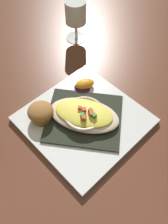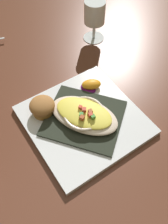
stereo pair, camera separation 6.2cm
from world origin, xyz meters
name	(u,v)px [view 2 (the right image)]	position (x,y,z in m)	size (l,w,h in m)	color
ground_plane	(84,122)	(0.00, 0.00, 0.00)	(2.60, 2.60, 0.00)	brown
square_plate	(84,120)	(0.00, 0.00, 0.01)	(0.29, 0.29, 0.02)	white
folded_napkin	(84,118)	(0.00, 0.00, 0.02)	(0.20, 0.18, 0.01)	#282E24
gratin_dish	(84,114)	(0.00, 0.00, 0.04)	(0.21, 0.16, 0.04)	beige
muffin	(42,107)	(-0.10, -0.06, 0.04)	(0.07, 0.07, 0.05)	#A56E32
orange_garnish	(91,85)	(-0.06, 0.09, 0.03)	(0.06, 0.07, 0.03)	#5D125C
stemmed_glass	(95,15)	(-0.22, 0.29, 0.09)	(0.07, 0.07, 0.14)	white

